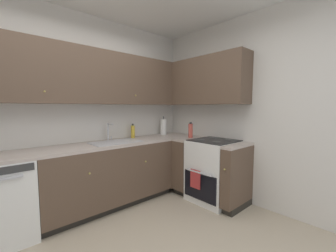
{
  "coord_description": "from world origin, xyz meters",
  "views": [
    {
      "loc": [
        -0.92,
        -1.41,
        1.38
      ],
      "look_at": [
        1.01,
        0.71,
        1.12
      ],
      "focal_mm": 22.53,
      "sensor_mm": 36.0,
      "label": 1
    }
  ],
  "objects_px": {
    "oven_range": "(214,170)",
    "oil_bottle": "(191,131)",
    "soap_bottle": "(133,131)",
    "paper_towel_roll": "(163,127)"
  },
  "relations": [
    {
      "from": "soap_bottle",
      "to": "oil_bottle",
      "type": "height_order",
      "value": "oil_bottle"
    },
    {
      "from": "oven_range",
      "to": "soap_bottle",
      "type": "bearing_deg",
      "value": 124.09
    },
    {
      "from": "oven_range",
      "to": "oil_bottle",
      "type": "relative_size",
      "value": 4.21
    },
    {
      "from": "soap_bottle",
      "to": "oil_bottle",
      "type": "bearing_deg",
      "value": -41.13
    },
    {
      "from": "paper_towel_roll",
      "to": "oil_bottle",
      "type": "bearing_deg",
      "value": -83.61
    },
    {
      "from": "paper_towel_roll",
      "to": "soap_bottle",
      "type": "bearing_deg",
      "value": 178.19
    },
    {
      "from": "soap_bottle",
      "to": "oil_bottle",
      "type": "relative_size",
      "value": 0.92
    },
    {
      "from": "oven_range",
      "to": "oil_bottle",
      "type": "xyz_separation_m",
      "value": [
        -0.02,
        0.45,
        0.55
      ]
    },
    {
      "from": "oven_range",
      "to": "paper_towel_roll",
      "type": "height_order",
      "value": "paper_towel_roll"
    },
    {
      "from": "oven_range",
      "to": "soap_bottle",
      "type": "xyz_separation_m",
      "value": [
        -0.72,
        1.06,
        0.54
      ]
    }
  ]
}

